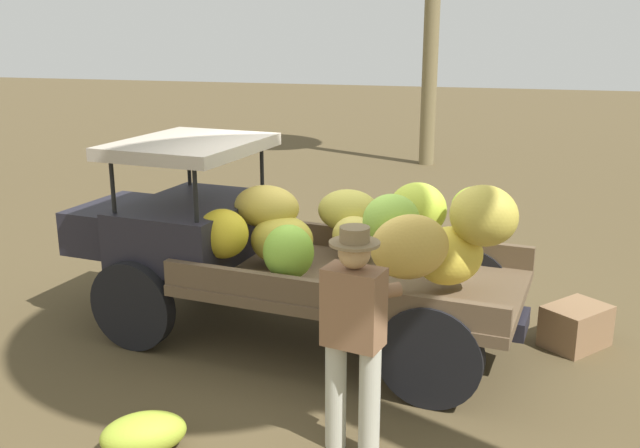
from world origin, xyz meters
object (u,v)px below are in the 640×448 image
Objects in this scene: farmer at (354,328)px; loose_banana_bunch at (144,434)px; wooden_crate at (576,326)px; truck at (282,243)px.

loose_banana_bunch is (1.41, 0.42, -0.80)m from farmer.
farmer reaches higher than wooden_crate.
farmer is at bearing 53.83° from wooden_crate.
farmer is 2.82× the size of wooden_crate.
wooden_crate is at bearing -162.90° from truck.
loose_banana_bunch is at bearing 41.14° from wooden_crate.
farmer is 2.74× the size of loose_banana_bunch.
wooden_crate is (-1.64, -2.24, -0.75)m from farmer.
farmer is 1.68m from loose_banana_bunch.
farmer is (-1.10, 1.73, -0.00)m from truck.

